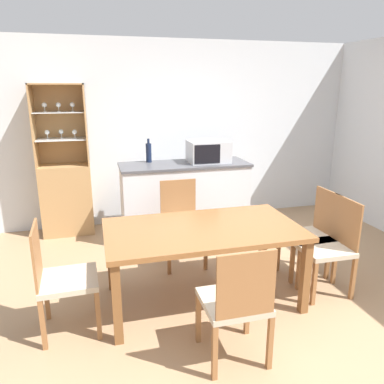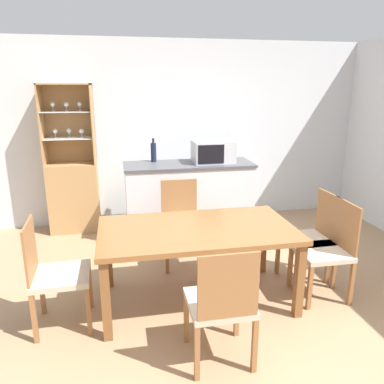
{
  "view_description": "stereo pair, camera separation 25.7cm",
  "coord_description": "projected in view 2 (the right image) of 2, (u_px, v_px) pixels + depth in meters",
  "views": [
    {
      "loc": [
        -1.23,
        -2.65,
        1.92
      ],
      "look_at": [
        -0.23,
        1.11,
        0.82
      ],
      "focal_mm": 35.0,
      "sensor_mm": 36.0,
      "label": 1
    },
    {
      "loc": [
        -0.98,
        -2.71,
        1.92
      ],
      "look_at": [
        -0.23,
        1.11,
        0.82
      ],
      "focal_mm": 35.0,
      "sensor_mm": 36.0,
      "label": 2
    }
  ],
  "objects": [
    {
      "name": "dining_chair_head_far",
      "position": [
        182.0,
        223.0,
        4.15
      ],
      "size": [
        0.45,
        0.45,
        0.92
      ],
      "rotation": [
        0.0,
        0.0,
        3.15
      ],
      "color": "#C1B299",
      "rests_on": "ground_plane"
    },
    {
      "name": "kitchen_counter",
      "position": [
        189.0,
        200.0,
        4.92
      ],
      "size": [
        1.65,
        0.61,
        0.97
      ],
      "color": "silver",
      "rests_on": "ground_plane"
    },
    {
      "name": "wall_back",
      "position": [
        187.0,
        133.0,
        5.4
      ],
      "size": [
        6.8,
        0.06,
        2.55
      ],
      "color": "silver",
      "rests_on": "ground_plane"
    },
    {
      "name": "display_cabinet",
      "position": [
        74.0,
        187.0,
        5.07
      ],
      "size": [
        0.65,
        0.4,
        1.96
      ],
      "color": "tan",
      "rests_on": "ground_plane"
    },
    {
      "name": "dining_chair_side_right_far",
      "position": [
        311.0,
        238.0,
        3.74
      ],
      "size": [
        0.46,
        0.46,
        0.92
      ],
      "rotation": [
        0.0,
        0.0,
        1.6
      ],
      "color": "#C1B299",
      "rests_on": "ground_plane"
    },
    {
      "name": "wine_bottle",
      "position": [
        154.0,
        152.0,
        4.86
      ],
      "size": [
        0.07,
        0.07,
        0.3
      ],
      "color": "#141E38",
      "rests_on": "kitchen_counter"
    },
    {
      "name": "ground_plane",
      "position": [
        242.0,
        315.0,
        3.27
      ],
      "size": [
        18.0,
        18.0,
        0.0
      ],
      "primitive_type": "plane",
      "color": "#A37F5B"
    },
    {
      "name": "dining_chair_head_near",
      "position": [
        221.0,
        304.0,
        2.6
      ],
      "size": [
        0.44,
        0.44,
        0.92
      ],
      "rotation": [
        0.0,
        0.0,
        -0.0
      ],
      "color": "#C1B299",
      "rests_on": "ground_plane"
    },
    {
      "name": "dining_chair_side_right_near",
      "position": [
        327.0,
        250.0,
        3.46
      ],
      "size": [
        0.45,
        0.45,
        0.92
      ],
      "rotation": [
        0.0,
        0.0,
        1.55
      ],
      "color": "#C1B299",
      "rests_on": "ground_plane"
    },
    {
      "name": "microwave",
      "position": [
        213.0,
        152.0,
        4.82
      ],
      "size": [
        0.52,
        0.39,
        0.28
      ],
      "color": "#B7BABF",
      "rests_on": "kitchen_counter"
    },
    {
      "name": "dining_table",
      "position": [
        197.0,
        236.0,
        3.33
      ],
      "size": [
        1.72,
        0.96,
        0.72
      ],
      "color": "brown",
      "rests_on": "ground_plane"
    },
    {
      "name": "dining_chair_side_left_near",
      "position": [
        55.0,
        274.0,
        3.02
      ],
      "size": [
        0.46,
        0.46,
        0.92
      ],
      "rotation": [
        0.0,
        0.0,
        -1.54
      ],
      "color": "#C1B299",
      "rests_on": "ground_plane"
    }
  ]
}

